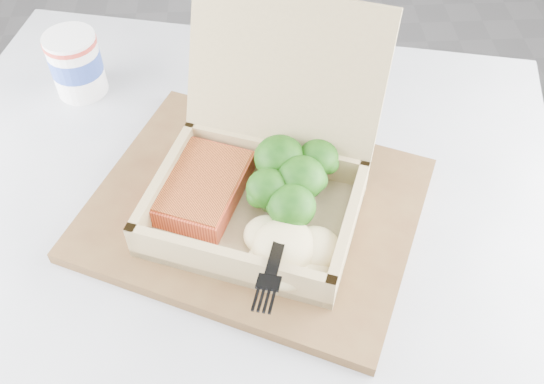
{
  "coord_description": "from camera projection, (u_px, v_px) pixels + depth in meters",
  "views": [
    {
      "loc": [
        0.72,
        -0.14,
        1.22
      ],
      "look_at": [
        0.74,
        0.27,
        0.75
      ],
      "focal_mm": 40.0,
      "sensor_mm": 36.0,
      "label": 1
    }
  ],
  "objects": [
    {
      "name": "receipt",
      "position": [
        266.0,
        92.0,
        0.79
      ],
      "size": [
        0.16,
        0.17,
        0.0
      ],
      "primitive_type": "cube",
      "rotation": [
        0.0,
        0.0,
        -0.69
      ],
      "color": "silver",
      "rests_on": "cafe_table"
    },
    {
      "name": "broccoli_pile",
      "position": [
        301.0,
        185.0,
        0.62
      ],
      "size": [
        0.13,
        0.13,
        0.05
      ],
      "primitive_type": null,
      "color": "#2B6917",
      "rests_on": "takeout_container"
    },
    {
      "name": "cafe_table",
      "position": [
        225.0,
        319.0,
        0.78
      ],
      "size": [
        0.88,
        0.88,
        0.71
      ],
      "rotation": [
        0.0,
        0.0,
        -0.23
      ],
      "color": "black",
      "rests_on": "floor"
    },
    {
      "name": "plastic_fork",
      "position": [
        284.0,
        221.0,
        0.58
      ],
      "size": [
        0.05,
        0.15,
        0.02
      ],
      "rotation": [
        0.0,
        0.0,
        2.9
      ],
      "color": "black",
      "rests_on": "mashed_potatoes"
    },
    {
      "name": "serving_tray",
      "position": [
        255.0,
        208.0,
        0.66
      ],
      "size": [
        0.42,
        0.39,
        0.01
      ],
      "primitive_type": "cube",
      "rotation": [
        0.0,
        0.0,
        -0.42
      ],
      "color": "brown",
      "rests_on": "cafe_table"
    },
    {
      "name": "paper_cup",
      "position": [
        76.0,
        62.0,
        0.76
      ],
      "size": [
        0.07,
        0.07,
        0.08
      ],
      "color": "white",
      "rests_on": "cafe_table"
    },
    {
      "name": "mashed_potatoes",
      "position": [
        285.0,
        246.0,
        0.58
      ],
      "size": [
        0.1,
        0.09,
        0.03
      ],
      "primitive_type": "ellipsoid",
      "color": "#F7E3A0",
      "rests_on": "takeout_container"
    },
    {
      "name": "takeout_container",
      "position": [
        264.0,
        165.0,
        0.62
      ],
      "size": [
        0.27,
        0.28,
        0.19
      ],
      "rotation": [
        0.0,
        0.0,
        -0.35
      ],
      "color": "tan",
      "rests_on": "serving_tray"
    },
    {
      "name": "salmon_fillet",
      "position": [
        199.0,
        187.0,
        0.64
      ],
      "size": [
        0.12,
        0.14,
        0.02
      ],
      "primitive_type": "cube",
      "rotation": [
        0.0,
        0.0,
        -0.38
      ],
      "color": "#DC532B",
      "rests_on": "takeout_container"
    }
  ]
}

